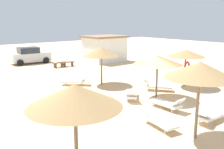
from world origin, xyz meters
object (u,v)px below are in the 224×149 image
parasol_0 (186,54)px  bench_0 (60,64)px  parasol_3 (101,52)px  lounger_1 (167,103)px  beach_cabana (104,48)px  parasol_4 (75,96)px  parasol_1 (158,60)px  lounger_7 (158,120)px  parasol_2 (200,70)px  lounger_2 (210,115)px  lounger_6 (131,94)px  bench_1 (67,63)px  parked_car (30,56)px  lounger_0 (198,78)px  lounger_3 (75,81)px  lounger_5 (157,86)px

parasol_0 → bench_0: bearing=105.5°
parasol_3 → lounger_1: size_ratio=1.43×
bench_0 → beach_cabana: beach_cabana is taller
parasol_3 → bench_0: size_ratio=1.74×
lounger_1 → parasol_4: bearing=-163.2°
parasol_1 → bench_0: 12.77m
lounger_1 → parasol_3: bearing=86.0°
lounger_7 → beach_cabana: bearing=60.2°
parasol_0 → parasol_3: bearing=136.0°
parasol_2 → lounger_2: 3.15m
lounger_1 → lounger_7: size_ratio=0.94×
lounger_6 → bench_1: size_ratio=1.18×
lounger_1 → beach_cabana: bearing=64.6°
parasol_2 → parked_car: size_ratio=0.74×
parasol_0 → parasol_1: bearing=-170.7°
parasol_0 → lounger_0: (1.85, 0.08, -1.96)m
lounger_0 → lounger_7: size_ratio=0.91×
lounger_3 → lounger_6: (0.86, -4.90, 0.00)m
lounger_5 → lounger_2: bearing=-112.4°
parked_car → beach_cabana: 7.97m
beach_cabana → lounger_3: bearing=-138.6°
lounger_6 → parasol_2: bearing=-105.7°
parasol_3 → parasol_2: bearing=-103.6°
lounger_5 → lounger_6: size_ratio=1.03×
lounger_7 → parasol_2: bearing=-80.3°
parasol_4 → lounger_6: parasol_4 is taller
parasol_2 → beach_cabana: 19.19m
lounger_5 → lounger_0: bearing=-5.1°
parasol_2 → lounger_6: parasol_2 is taller
lounger_1 → bench_1: lounger_1 is taller
parasol_3 → beach_cabana: (6.38, 8.06, -0.91)m
parasol_3 → lounger_3: 2.79m
bench_0 → lounger_5: bearing=-85.1°
parasol_3 → bench_0: parasol_3 is taller
parasol_0 → lounger_7: size_ratio=1.31×
parked_car → lounger_7: bearing=-95.6°
lounger_3 → lounger_5: (3.42, -4.59, 0.01)m
parasol_0 → parasol_3: 5.79m
parasol_3 → lounger_2: (-0.22, -8.54, -2.05)m
parasol_3 → parked_car: size_ratio=0.66×
parasol_0 → lounger_0: parasol_0 is taller
lounger_0 → bench_0: 13.03m
lounger_1 → lounger_6: lounger_1 is taller
lounger_5 → parked_car: size_ratio=0.46×
lounger_3 → beach_cabana: beach_cabana is taller
parked_car → parasol_1: bearing=-86.0°
parasol_3 → parasol_1: bearing=-82.6°
parasol_1 → lounger_3: size_ratio=1.52×
lounger_0 → parked_car: (-6.57, 15.88, 0.50)m
bench_0 → lounger_3: bearing=-109.2°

